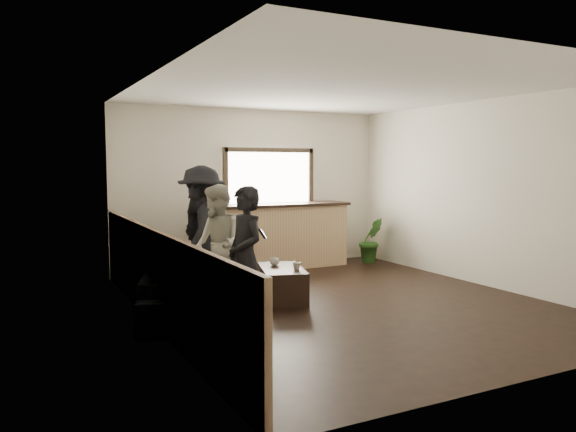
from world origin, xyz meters
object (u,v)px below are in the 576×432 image
coffee_table (282,284)px  person_a (245,257)px  person_c (202,230)px  person_d (198,228)px  cup_b (297,266)px  person_b (217,245)px  sofa (177,293)px  bar_counter (275,232)px  potted_plant (371,240)px  cup_a (275,262)px

coffee_table → person_a: (-0.94, -0.97, 0.58)m
person_c → person_d: person_c is taller
cup_b → person_d: size_ratio=0.06×
person_a → person_c: bearing=172.1°
person_c → person_d: size_ratio=1.05×
coffee_table → person_b: size_ratio=0.63×
cup_b → person_c: (-0.95, 1.06, 0.42)m
sofa → coffee_table: (1.50, 0.17, -0.06)m
sofa → cup_b: (1.60, -0.05, 0.21)m
bar_counter → potted_plant: (1.85, -0.30, -0.22)m
cup_b → person_b: 1.08m
potted_plant → person_d: 3.51m
bar_counter → coffee_table: size_ratio=2.72×
person_a → person_d: size_ratio=0.92×
cup_b → person_c: bearing=131.9°
coffee_table → person_c: 1.37m
cup_b → person_b: person_b is taller
cup_a → person_b: 0.92m
person_b → person_d: person_d is taller
cup_a → potted_plant: 3.29m
sofa → potted_plant: 4.77m
sofa → potted_plant: size_ratio=2.28×
person_d → person_b: bearing=25.3°
cup_a → potted_plant: potted_plant is taller
person_a → coffee_table: bearing=131.0°
person_b → coffee_table: bearing=86.1°
sofa → cup_a: sofa is taller
potted_plant → person_a: size_ratio=0.53×
sofa → person_c: (0.66, 1.01, 0.63)m
person_d → coffee_table: bearing=57.2°
sofa → person_c: bearing=-12.9°
sofa → potted_plant: (4.30, 2.05, 0.14)m
potted_plant → person_a: bearing=-142.7°
cup_b → person_b: (-0.99, 0.32, 0.30)m
potted_plant → sofa: bearing=-154.5°
cup_a → person_b: person_b is taller
coffee_table → person_c: (-0.84, 0.83, 0.69)m
cup_a → person_c: size_ratio=0.07×
bar_counter → cup_a: size_ratio=20.79×
person_b → person_d: (0.22, 1.45, 0.07)m
potted_plant → cup_b: bearing=-142.0°
bar_counter → potted_plant: bearing=-9.2°
person_b → cup_b: bearing=74.3°
person_d → person_a: bearing=27.7°
coffee_table → sofa: bearing=-173.4°
bar_counter → person_c: (-1.79, -1.35, 0.27)m
bar_counter → person_b: (-1.83, -2.08, 0.15)m
bar_counter → coffee_table: (-0.95, -2.18, -0.42)m
cup_a → sofa: bearing=-166.2°
cup_a → person_a: bearing=-128.4°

